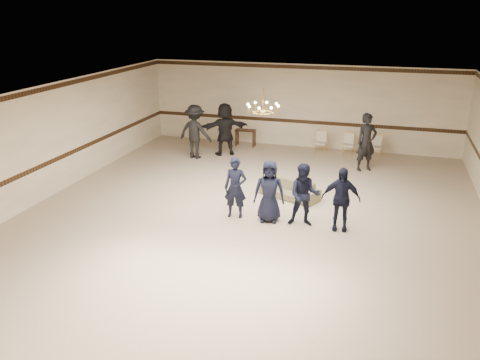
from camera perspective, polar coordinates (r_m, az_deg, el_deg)
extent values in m
cube|color=#C4B196|center=(13.23, 1.43, -3.92)|extent=(12.00, 14.00, 0.01)
cube|color=#32241C|center=(12.30, 1.55, 9.88)|extent=(12.00, 14.00, 0.01)
cube|color=#F0E4C4|center=(19.32, 7.07, 8.49)|extent=(12.00, 0.01, 3.20)
cube|color=#F0E4C4|center=(6.77, -14.96, -14.08)|extent=(12.00, 0.01, 3.20)
cube|color=#F0E4C4|center=(15.33, -20.76, 4.44)|extent=(0.01, 14.00, 3.20)
cube|color=#382110|center=(19.43, 6.99, 6.75)|extent=(12.00, 0.02, 0.14)
cube|color=#382110|center=(19.08, 7.25, 12.84)|extent=(12.00, 0.02, 0.14)
imported|color=black|center=(12.75, -0.53, -0.91)|extent=(0.63, 0.45, 1.62)
imported|color=black|center=(12.53, 3.40, -1.33)|extent=(0.86, 0.63, 1.62)
imported|color=black|center=(12.37, 7.46, -1.75)|extent=(0.87, 0.72, 1.62)
imported|color=black|center=(12.27, 11.60, -2.17)|extent=(0.98, 0.48, 1.62)
imported|color=#74714D|center=(14.30, 5.76, -1.06)|extent=(1.87, 1.31, 0.51)
imported|color=black|center=(17.87, -5.23, 5.60)|extent=(1.35, 0.90, 1.95)
imported|color=black|center=(18.20, -1.76, 5.93)|extent=(1.85, 1.43, 1.95)
imported|color=black|center=(16.93, 14.44, 4.26)|extent=(0.85, 0.78, 1.95)
cube|color=#351F11|center=(19.49, 0.65, 4.91)|extent=(0.79, 0.34, 0.66)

